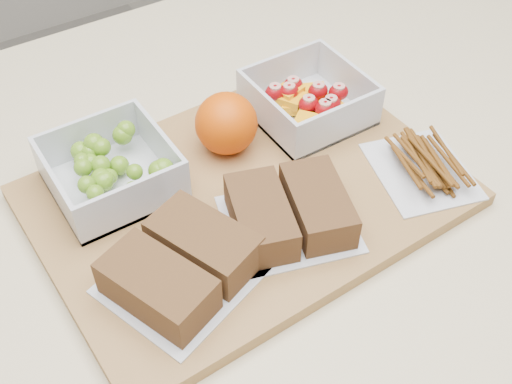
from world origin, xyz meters
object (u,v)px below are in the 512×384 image
Objects in this scene: cutting_board at (247,195)px; sandwich_bag_left at (181,265)px; orange at (226,123)px; pretzel_bag at (423,163)px; grape_container at (112,169)px; fruit_container at (308,102)px; sandwich_bag_center at (289,212)px.

sandwich_bag_left is at bearing -150.99° from cutting_board.
pretzel_bag is (0.15, -0.15, -0.02)m from orange.
grape_container and fruit_container have the same top height.
sandwich_bag_left is 0.12m from sandwich_bag_center.
grape_container is 1.76× the size of orange.
fruit_container is 0.87× the size of pretzel_bag.
pretzel_bag is (0.28, -0.01, -0.01)m from sandwich_bag_left.
cutting_board is 2.61× the size of sandwich_bag_left.
orange reaches higher than cutting_board.
sandwich_bag_left is at bearing -133.61° from orange.
orange reaches higher than pretzel_bag.
sandwich_bag_left is at bearing -150.79° from fruit_container.
grape_container is 0.32m from pretzel_bag.
fruit_container is 0.27m from sandwich_bag_left.
sandwich_bag_center is (0.12, 0.00, -0.00)m from sandwich_bag_left.
sandwich_bag_center is 1.10× the size of pretzel_bag.
grape_container is at bearing 141.81° from cutting_board.
cutting_board is at bearing -36.52° from grape_container.
cutting_board is 3.50× the size of grape_container.
fruit_container is (0.24, -0.02, -0.00)m from grape_container.
cutting_board is 2.78× the size of sandwich_bag_center.
pretzel_bag is at bearing -43.34° from orange.
pretzel_bag is (0.28, -0.16, -0.01)m from grape_container.
orange is (0.02, 0.07, 0.04)m from cutting_board.
sandwich_bag_center reaches higher than cutting_board.
grape_container is at bearing 173.72° from orange.
sandwich_bag_center is (0.01, -0.06, 0.03)m from cutting_board.
cutting_board is at bearing 155.76° from pretzel_bag.
pretzel_bag is at bearing -29.44° from grape_container.
orange is at bearing 73.97° from cutting_board.
sandwich_bag_left reaches higher than sandwich_bag_center.
orange reaches higher than fruit_container.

